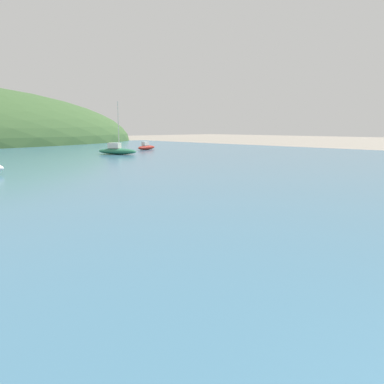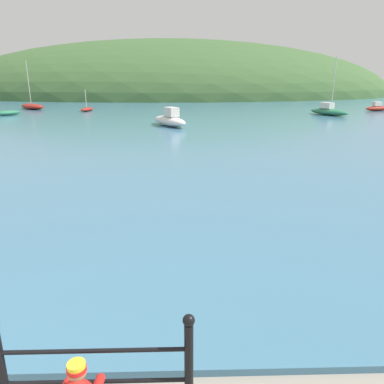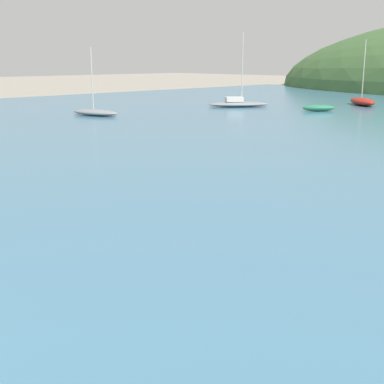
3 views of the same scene
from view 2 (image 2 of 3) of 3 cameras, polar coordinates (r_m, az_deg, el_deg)
The scene contains 8 objects.
water at distance 33.78m, azimuth -5.68°, elevation 11.45°, with size 80.00×60.00×0.10m, color teal.
far_hillside at distance 73.02m, azimuth -3.58°, elevation 14.49°, with size 81.94×45.07×19.71m.
boat_twin_mast at distance 42.48m, azimuth 26.48°, elevation 11.40°, with size 3.14×1.75×0.90m.
boat_red_dinghy at distance 35.97m, azimuth 20.12°, elevation 11.53°, with size 3.00×4.05×4.90m.
boat_white_sailboat at distance 43.45m, azimuth -23.16°, elevation 11.92°, with size 3.79×3.58×4.88m.
boat_far_left at distance 26.29m, azimuth -3.41°, elevation 10.91°, with size 2.98×4.00×1.28m.
boat_blue_hull at distance 39.20m, azimuth -15.70°, elevation 12.05°, with size 1.22×2.31×2.12m.
boat_nearest_quay at distance 37.30m, azimuth -26.30°, elevation 10.75°, with size 2.05×2.09×0.44m.
Camera 2 is at (2.31, -1.53, 3.36)m, focal length 35.00 mm.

